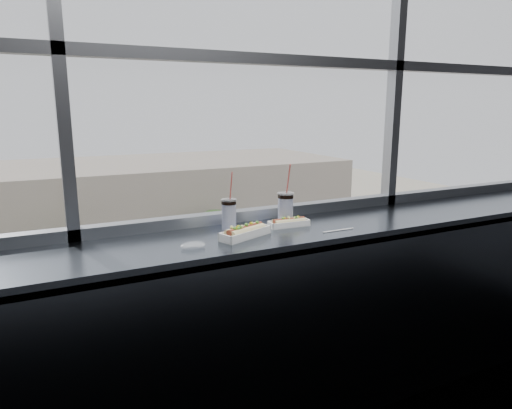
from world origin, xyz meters
name	(u,v)px	position (x,y,z in m)	size (l,w,h in m)	color
wall_back_lower	(256,306)	(0.00, 1.50, 0.55)	(6.00, 6.00, 0.00)	black
window_glass	(254,1)	(0.00, 1.52, 2.30)	(6.00, 6.00, 0.00)	silver
window_mullions	(256,0)	(0.00, 1.50, 2.30)	(6.00, 0.08, 2.40)	gray
counter	(278,235)	(0.00, 1.23, 1.07)	(6.00, 0.55, 0.06)	slate
counter_fascia	(301,345)	(0.00, 0.97, 0.55)	(6.00, 0.04, 1.04)	slate
hotdog_tray_left	(245,232)	(-0.22, 1.17, 1.13)	(0.30, 0.19, 0.07)	white
hotdog_tray_right	(289,222)	(0.08, 1.26, 1.12)	(0.23, 0.09, 0.06)	white
soda_cup_left	(229,213)	(-0.23, 1.35, 1.19)	(0.08, 0.08, 0.31)	white
soda_cup_right	(285,207)	(0.09, 1.31, 1.20)	(0.09, 0.09, 0.34)	white
loose_straw	(338,230)	(0.27, 1.06, 1.10)	(0.01, 0.01, 0.19)	white
wrapper	(193,245)	(-0.51, 1.12, 1.11)	(0.11, 0.08, 0.03)	silver
plaza_ground	(55,244)	(0.00, 45.00, -11.00)	(120.00, 120.00, 0.00)	#B6AB94
street_asphalt	(80,367)	(0.00, 21.50, -10.97)	(80.00, 10.00, 0.06)	black
far_sidewalk	(68,306)	(0.00, 29.50, -10.98)	(80.00, 6.00, 0.04)	#B6AB94
far_building	(55,215)	(0.00, 39.50, -7.00)	(50.00, 14.00, 8.00)	#A39584
car_far_c	(284,275)	(13.94, 25.50, -9.85)	(6.53, 2.72, 2.18)	silver
car_near_e	(345,328)	(13.25, 17.50, -10.01)	(5.58, 2.32, 1.86)	navy
car_far_b	(86,312)	(0.80, 25.50, -9.91)	(6.18, 2.58, 2.06)	#5B0F00
car_near_d	(250,351)	(7.52, 17.50, -9.93)	(6.07, 2.53, 2.02)	white
pedestrian_d	(219,272)	(10.17, 28.41, -9.95)	(0.89, 0.67, 2.01)	#66605B
pedestrian_c	(129,287)	(3.79, 28.63, -10.02)	(0.84, 0.63, 1.89)	#66605B
tree_center	(58,258)	(-0.33, 29.50, -7.68)	(3.13, 3.13, 4.89)	#47382B
tree_right	(215,233)	(10.35, 29.50, -7.33)	(3.47, 3.47, 5.41)	#47382B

